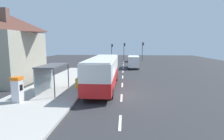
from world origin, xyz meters
name	(u,v)px	position (x,y,z in m)	size (l,w,h in m)	color
ground_plane	(121,72)	(0.00, 14.00, -0.02)	(56.00, 92.00, 0.04)	#2D2D30
sidewalk_platform	(58,87)	(-6.40, 2.00, 0.09)	(6.20, 30.00, 0.18)	#ADAAA3
lane_stripe_seg_0	(120,122)	(0.25, -6.00, 0.01)	(0.16, 2.20, 0.01)	silver
lane_stripe_seg_1	(121,98)	(0.25, -1.00, 0.01)	(0.16, 2.20, 0.01)	silver
lane_stripe_seg_2	(122,85)	(0.25, 4.00, 0.01)	(0.16, 2.20, 0.01)	silver
lane_stripe_seg_3	(123,77)	(0.25, 9.00, 0.01)	(0.16, 2.20, 0.01)	silver
lane_stripe_seg_4	(123,72)	(0.25, 14.00, 0.01)	(0.16, 2.20, 0.01)	silver
lane_stripe_seg_5	(123,68)	(0.25, 19.00, 0.01)	(0.16, 2.20, 0.01)	silver
lane_stripe_seg_6	(123,65)	(0.25, 24.00, 0.01)	(0.16, 2.20, 0.01)	silver
lane_stripe_seg_7	(123,63)	(0.25, 29.00, 0.01)	(0.16, 2.20, 0.01)	silver
bus	(103,71)	(-1.71, 2.38, 1.84)	(2.59, 11.02, 3.21)	red
white_van	(133,61)	(2.20, 18.70, 1.34)	(2.18, 5.27, 2.30)	white
sedan_near	(131,59)	(2.30, 31.60, 0.79)	(1.99, 4.47, 1.52)	#A51919
ticket_machine	(17,89)	(-7.65, -3.17, 1.17)	(0.66, 0.76, 1.94)	silver
recycling_bin_yellow	(78,83)	(-4.20, 1.54, 0.66)	(0.52, 0.52, 0.95)	yellow
recycling_bin_red	(79,82)	(-4.20, 2.24, 0.66)	(0.52, 0.52, 0.95)	red
recycling_bin_green	(81,81)	(-4.20, 2.94, 0.66)	(0.52, 0.52, 0.95)	green
recycling_bin_orange	(83,79)	(-4.20, 3.64, 0.66)	(0.52, 0.52, 0.95)	orange
traffic_light_near_side	(143,48)	(5.50, 35.16, 3.36)	(0.49, 0.28, 5.07)	#2D2D2D
traffic_light_far_side	(112,49)	(-3.10, 35.96, 3.11)	(0.49, 0.28, 4.66)	#2D2D2D
traffic_light_median	(124,49)	(0.40, 36.76, 3.27)	(0.49, 0.28, 4.91)	#2D2D2D
bus_shelter	(49,71)	(-6.41, -0.02, 2.10)	(1.80, 4.00, 2.50)	#4C4C51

